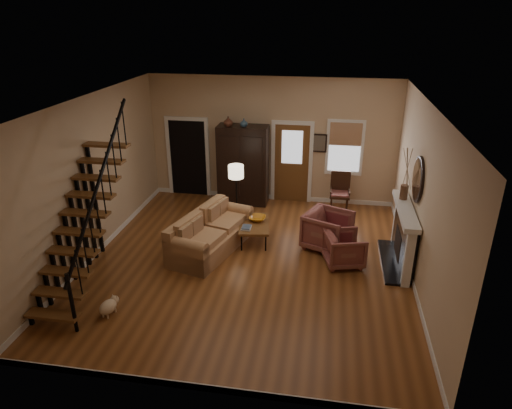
% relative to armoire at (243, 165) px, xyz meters
% --- Properties ---
extents(room, '(7.00, 7.33, 3.30)m').
position_rel_armoire_xyz_m(room, '(0.29, -1.39, 0.46)').
color(room, brown).
rests_on(room, ground).
extents(staircase, '(0.94, 2.80, 3.20)m').
position_rel_armoire_xyz_m(staircase, '(-2.08, -4.45, 0.55)').
color(staircase, brown).
rests_on(staircase, ground).
extents(fireplace, '(0.33, 1.95, 2.30)m').
position_rel_armoire_xyz_m(fireplace, '(3.83, -2.65, -0.31)').
color(fireplace, black).
rests_on(fireplace, ground).
extents(armoire, '(1.30, 0.60, 2.10)m').
position_rel_armoire_xyz_m(armoire, '(0.00, 0.00, 0.00)').
color(armoire, black).
rests_on(armoire, ground).
extents(vase_a, '(0.24, 0.24, 0.25)m').
position_rel_armoire_xyz_m(vase_a, '(-0.35, -0.10, 1.17)').
color(vase_a, '#4C2619').
rests_on(vase_a, armoire).
extents(vase_b, '(0.20, 0.20, 0.21)m').
position_rel_armoire_xyz_m(vase_b, '(0.05, -0.10, 1.16)').
color(vase_b, '#334C60').
rests_on(vase_b, armoire).
extents(sofa, '(1.53, 2.39, 0.82)m').
position_rel_armoire_xyz_m(sofa, '(-0.18, -2.73, -0.64)').
color(sofa, tan).
rests_on(sofa, ground).
extents(coffee_table, '(0.81, 1.21, 0.43)m').
position_rel_armoire_xyz_m(coffee_table, '(0.66, -2.14, -0.84)').
color(coffee_table, brown).
rests_on(coffee_table, ground).
extents(bowl, '(0.38, 0.38, 0.09)m').
position_rel_armoire_xyz_m(bowl, '(0.71, -1.99, -0.57)').
color(bowl, orange).
rests_on(bowl, coffee_table).
extents(books, '(0.21, 0.28, 0.05)m').
position_rel_armoire_xyz_m(books, '(0.54, -2.44, -0.59)').
color(books, beige).
rests_on(books, coffee_table).
extents(armchair_left, '(0.93, 0.91, 0.69)m').
position_rel_armoire_xyz_m(armchair_left, '(2.64, -2.87, -0.70)').
color(armchair_left, maroon).
rests_on(armchair_left, ground).
extents(armchair_right, '(1.20, 1.19, 0.84)m').
position_rel_armoire_xyz_m(armchair_right, '(2.29, -2.23, -0.63)').
color(armchair_right, maroon).
rests_on(armchair_right, ground).
extents(floor_lamp, '(0.44, 0.44, 1.56)m').
position_rel_armoire_xyz_m(floor_lamp, '(0.13, -1.54, -0.27)').
color(floor_lamp, black).
rests_on(floor_lamp, ground).
extents(side_chair, '(0.54, 0.54, 1.02)m').
position_rel_armoire_xyz_m(side_chair, '(2.55, -0.20, -0.54)').
color(side_chair, '#341D10').
rests_on(side_chair, ground).
extents(dog, '(0.32, 0.44, 0.29)m').
position_rel_armoire_xyz_m(dog, '(-1.35, -5.26, -0.91)').
color(dog, beige).
rests_on(dog, ground).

